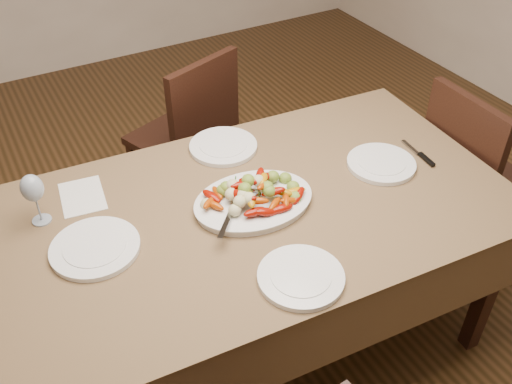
{
  "coord_description": "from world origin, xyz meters",
  "views": [
    {
      "loc": [
        -0.84,
        -1.35,
        2.06
      ],
      "look_at": [
        -0.08,
        0.01,
        0.82
      ],
      "focal_mm": 40.0,
      "sensor_mm": 36.0,
      "label": 1
    }
  ],
  "objects": [
    {
      "name": "plate_far",
      "position": [
        -0.02,
        0.38,
        0.77
      ],
      "size": [
        0.27,
        0.27,
        0.02
      ],
      "primitive_type": "cylinder",
      "color": "white",
      "rests_on": "dining_table"
    },
    {
      "name": "serving_spoon",
      "position": [
        -0.16,
        -0.02,
        0.81
      ],
      "size": [
        0.25,
        0.23,
        0.03
      ],
      "primitive_type": null,
      "rotation": [
        0.0,
        0.0,
        -0.71
      ],
      "color": "#9EA0A8",
      "rests_on": "serving_platter"
    },
    {
      "name": "plate_right",
      "position": [
        0.46,
        -0.02,
        0.77
      ],
      "size": [
        0.27,
        0.27,
        0.02
      ],
      "primitive_type": "cylinder",
      "color": "white",
      "rests_on": "dining_table"
    },
    {
      "name": "chair_right",
      "position": [
        1.06,
        -0.05,
        0.47
      ],
      "size": [
        0.43,
        0.43,
        0.95
      ],
      "primitive_type": null,
      "rotation": [
        0.0,
        0.0,
        1.55
      ],
      "color": "black",
      "rests_on": "ground"
    },
    {
      "name": "plate_near",
      "position": [
        -0.13,
        -0.37,
        0.77
      ],
      "size": [
        0.27,
        0.27,
        0.02
      ],
      "primitive_type": "cylinder",
      "color": "white",
      "rests_on": "dining_table"
    },
    {
      "name": "floor",
      "position": [
        0.0,
        0.0,
        0.0
      ],
      "size": [
        6.0,
        6.0,
        0.0
      ],
      "primitive_type": "plane",
      "color": "#3D2712",
      "rests_on": "ground"
    },
    {
      "name": "serving_platter",
      "position": [
        -0.09,
        0.01,
        0.77
      ],
      "size": [
        0.44,
        0.34,
        0.02
      ],
      "primitive_type": "ellipsoid",
      "rotation": [
        0.0,
        0.0,
        -0.06
      ],
      "color": "white",
      "rests_on": "dining_table"
    },
    {
      "name": "plate_left",
      "position": [
        -0.65,
        0.06,
        0.77
      ],
      "size": [
        0.29,
        0.29,
        0.02
      ],
      "primitive_type": "cylinder",
      "color": "white",
      "rests_on": "dining_table"
    },
    {
      "name": "table_knife",
      "position": [
        0.63,
        -0.04,
        0.76
      ],
      "size": [
        0.04,
        0.2,
        0.01
      ],
      "primitive_type": null,
      "rotation": [
        0.0,
        0.0,
        -0.1
      ],
      "color": "#9EA0A8",
      "rests_on": "dining_table"
    },
    {
      "name": "menu_card",
      "position": [
        -0.61,
        0.36,
        0.76
      ],
      "size": [
        0.18,
        0.23,
        0.0
      ],
      "primitive_type": "cube",
      "rotation": [
        0.0,
        0.0,
        -0.13
      ],
      "color": "silver",
      "rests_on": "dining_table"
    },
    {
      "name": "chair_far",
      "position": [
        0.01,
        0.95,
        0.47
      ],
      "size": [
        0.54,
        0.54,
        0.95
      ],
      "primitive_type": null,
      "rotation": [
        0.0,
        0.0,
        3.5
      ],
      "color": "black",
      "rests_on": "ground"
    },
    {
      "name": "wine_glass",
      "position": [
        -0.77,
        0.29,
        0.86
      ],
      "size": [
        0.08,
        0.08,
        0.2
      ],
      "primitive_type": null,
      "color": "#8C99A5",
      "rests_on": "dining_table"
    },
    {
      "name": "roasted_vegetables",
      "position": [
        -0.09,
        0.01,
        0.83
      ],
      "size": [
        0.36,
        0.26,
        0.09
      ],
      "primitive_type": null,
      "rotation": [
        0.0,
        0.0,
        -0.06
      ],
      "color": "#7C0C02",
      "rests_on": "serving_platter"
    },
    {
      "name": "dining_table",
      "position": [
        -0.08,
        0.01,
        0.38
      ],
      "size": [
        1.9,
        1.16,
        0.76
      ],
      "primitive_type": "cube",
      "rotation": [
        0.0,
        0.0,
        -0.06
      ],
      "color": "brown",
      "rests_on": "ground"
    }
  ]
}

